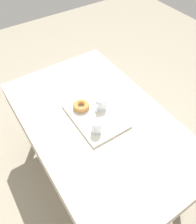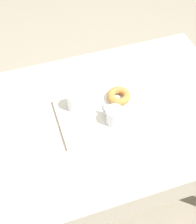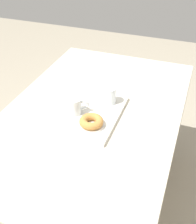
{
  "view_description": "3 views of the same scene",
  "coord_description": "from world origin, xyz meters",
  "px_view_note": "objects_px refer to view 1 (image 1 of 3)",
  "views": [
    {
      "loc": [
        -0.78,
        0.52,
        1.88
      ],
      "look_at": [
        0.02,
        -0.01,
        0.79
      ],
      "focal_mm": 36.09,
      "sensor_mm": 36.0,
      "label": 1
    },
    {
      "loc": [
        -0.26,
        -0.83,
        1.86
      ],
      "look_at": [
        0.01,
        -0.01,
        0.78
      ],
      "focal_mm": 48.73,
      "sensor_mm": 36.0,
      "label": 2
    },
    {
      "loc": [
        1.15,
        0.45,
        1.61
      ],
      "look_at": [
        0.05,
        0.05,
        0.77
      ],
      "focal_mm": 47.47,
      "sensor_mm": 36.0,
      "label": 3
    }
  ],
  "objects_px": {
    "dining_table": "(99,129)",
    "water_glass_near": "(96,127)",
    "serving_tray": "(96,116)",
    "tea_mug_left": "(101,104)",
    "sugar_donut_left": "(81,106)",
    "donut_plate_left": "(81,108)"
  },
  "relations": [
    {
      "from": "water_glass_near",
      "to": "sugar_donut_left",
      "type": "relative_size",
      "value": 0.79
    },
    {
      "from": "serving_tray",
      "to": "water_glass_near",
      "type": "height_order",
      "value": "water_glass_near"
    },
    {
      "from": "dining_table",
      "to": "water_glass_near",
      "type": "bearing_deg",
      "value": 138.97
    },
    {
      "from": "water_glass_near",
      "to": "donut_plate_left",
      "type": "relative_size",
      "value": 0.75
    },
    {
      "from": "sugar_donut_left",
      "to": "donut_plate_left",
      "type": "bearing_deg",
      "value": 0.0
    },
    {
      "from": "serving_tray",
      "to": "donut_plate_left",
      "type": "height_order",
      "value": "donut_plate_left"
    },
    {
      "from": "sugar_donut_left",
      "to": "tea_mug_left",
      "type": "bearing_deg",
      "value": -120.25
    },
    {
      "from": "dining_table",
      "to": "donut_plate_left",
      "type": "relative_size",
      "value": 11.84
    },
    {
      "from": "water_glass_near",
      "to": "sugar_donut_left",
      "type": "height_order",
      "value": "water_glass_near"
    },
    {
      "from": "dining_table",
      "to": "donut_plate_left",
      "type": "bearing_deg",
      "value": 19.73
    },
    {
      "from": "tea_mug_left",
      "to": "donut_plate_left",
      "type": "bearing_deg",
      "value": 59.75
    },
    {
      "from": "sugar_donut_left",
      "to": "dining_table",
      "type": "bearing_deg",
      "value": -160.27
    },
    {
      "from": "dining_table",
      "to": "water_glass_near",
      "type": "height_order",
      "value": "water_glass_near"
    },
    {
      "from": "serving_tray",
      "to": "sugar_donut_left",
      "type": "relative_size",
      "value": 3.62
    },
    {
      "from": "tea_mug_left",
      "to": "water_glass_near",
      "type": "xyz_separation_m",
      "value": [
        -0.15,
        0.13,
        -0.0
      ]
    },
    {
      "from": "donut_plate_left",
      "to": "dining_table",
      "type": "bearing_deg",
      "value": -160.27
    },
    {
      "from": "dining_table",
      "to": "water_glass_near",
      "type": "xyz_separation_m",
      "value": [
        -0.08,
        0.07,
        0.16
      ]
    },
    {
      "from": "water_glass_near",
      "to": "tea_mug_left",
      "type": "bearing_deg",
      "value": -42.29
    },
    {
      "from": "water_glass_near",
      "to": "sugar_donut_left",
      "type": "xyz_separation_m",
      "value": [
        0.21,
        -0.02,
        -0.01
      ]
    },
    {
      "from": "dining_table",
      "to": "donut_plate_left",
      "type": "distance_m",
      "value": 0.19
    },
    {
      "from": "serving_tray",
      "to": "water_glass_near",
      "type": "distance_m",
      "value": 0.14
    },
    {
      "from": "serving_tray",
      "to": "donut_plate_left",
      "type": "distance_m",
      "value": 0.12
    }
  ]
}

